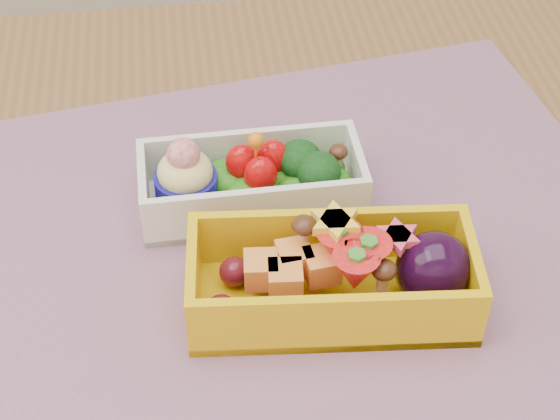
{
  "coord_description": "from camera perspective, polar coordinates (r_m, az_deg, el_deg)",
  "views": [
    {
      "loc": [
        -0.06,
        -0.42,
        1.23
      ],
      "look_at": [
        0.0,
        0.04,
        0.79
      ],
      "focal_mm": 57.49,
      "sensor_mm": 36.0,
      "label": 1
    }
  ],
  "objects": [
    {
      "name": "table",
      "position": [
        0.72,
        0.19,
        -10.38
      ],
      "size": [
        1.2,
        0.8,
        0.75
      ],
      "color": "brown",
      "rests_on": "ground"
    },
    {
      "name": "bento_white",
      "position": [
        0.68,
        -1.88,
        1.83
      ],
      "size": [
        0.17,
        0.08,
        0.07
      ],
      "rotation": [
        0.0,
        0.0,
        0.01
      ],
      "color": "silver",
      "rests_on": "placemat"
    },
    {
      "name": "placemat",
      "position": [
        0.66,
        -0.59,
        -2.75
      ],
      "size": [
        0.62,
        0.51,
        0.0
      ],
      "primitive_type": "cube",
      "rotation": [
        0.0,
        0.0,
        0.15
      ],
      "color": "gray",
      "rests_on": "table"
    },
    {
      "name": "bento_yellow",
      "position": [
        0.61,
        3.75,
        -4.25
      ],
      "size": [
        0.2,
        0.1,
        0.07
      ],
      "rotation": [
        0.0,
        0.0,
        -0.09
      ],
      "color": "#E6B60B",
      "rests_on": "placemat"
    }
  ]
}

